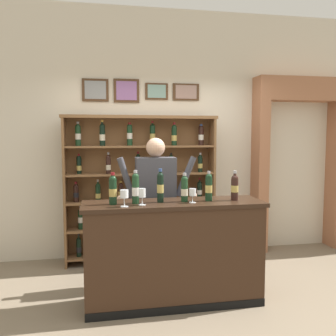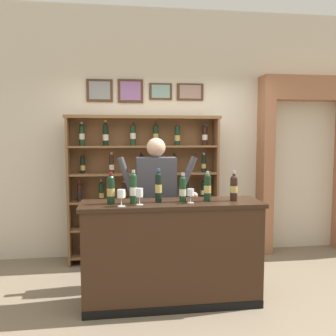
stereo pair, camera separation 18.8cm
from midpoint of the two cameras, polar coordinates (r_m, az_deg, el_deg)
The scene contains 15 objects.
ground_plane at distance 4.00m, azimuth 4.63°, elevation -20.17°, with size 14.00×14.00×0.02m, color #7A6B56.
back_wall at distance 5.25m, azimuth 0.82°, elevation 5.38°, with size 12.00×0.19×3.43m.
wine_shelf at distance 4.91m, azimuth -2.70°, elevation -2.71°, with size 2.03×0.30×1.95m.
archway_doorway at distance 5.79m, azimuth 21.12°, elevation 2.34°, with size 1.39×0.45×2.53m.
tasting_counter at distance 3.77m, azimuth 2.06°, elevation -13.11°, with size 1.80×0.52×1.04m.
shopkeeper at distance 4.13m, azimuth -0.54°, elevation -4.01°, with size 0.92×0.22×1.67m.
tasting_bottle_chianti at distance 3.54m, azimuth -7.42°, elevation -3.24°, with size 0.08×0.08×0.31m.
tasting_bottle_bianco at distance 3.55m, azimuth -3.92°, elevation -3.06°, with size 0.07×0.07×0.33m.
tasting_bottle_vin_santo at distance 3.60m, azimuth -0.01°, elevation -2.87°, with size 0.07×0.07×0.33m.
tasting_bottle_riserva at distance 3.63m, azimuth 3.80°, elevation -3.19°, with size 0.07×0.07×0.29m.
tasting_bottle_super_tuscan at distance 3.69m, azimuth 7.62°, elevation -2.93°, with size 0.07×0.07×0.30m.
tasting_bottle_rosso at distance 3.76m, azimuth 11.65°, elevation -2.94°, with size 0.07×0.07×0.30m.
wine_glass_right at distance 3.47m, azimuth -2.92°, elevation -4.05°, with size 0.07×0.07×0.16m.
wine_glass_left at distance 3.58m, azimuth 5.07°, elevation -3.97°, with size 0.07×0.07×0.14m.
wine_glass_center at distance 3.41m, azimuth -5.73°, elevation -4.17°, with size 0.08×0.08×0.16m.
Camera 2 is at (-0.70, -3.54, 1.70)m, focal length 39.08 mm.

